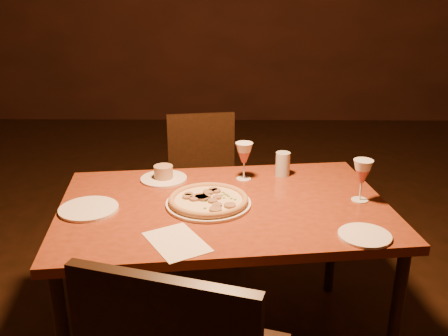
{
  "coord_description": "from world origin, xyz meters",
  "views": [
    {
      "loc": [
        0.21,
        -2.03,
        1.49
      ],
      "look_at": [
        0.19,
        -0.21,
        0.81
      ],
      "focal_mm": 40.0,
      "sensor_mm": 36.0,
      "label": 1
    }
  ],
  "objects": [
    {
      "name": "menu_card",
      "position": [
        0.04,
        -0.57,
        0.68
      ],
      "size": [
        0.25,
        0.28,
        0.0
      ],
      "primitive_type": "cube",
      "rotation": [
        0.0,
        0.0,
        0.54
      ],
      "color": "silver",
      "rests_on": "dining_table"
    },
    {
      "name": "dining_table",
      "position": [
        0.19,
        -0.26,
        0.62
      ],
      "size": [
        1.36,
        0.96,
        0.68
      ],
      "rotation": [
        0.0,
        0.0,
        0.13
      ],
      "color": "#90391E",
      "rests_on": "floor"
    },
    {
      "name": "wine_glass_far",
      "position": [
        0.27,
        -0.01,
        0.76
      ],
      "size": [
        0.07,
        0.07,
        0.17
      ],
      "primitive_type": null,
      "color": "#B5524B",
      "rests_on": "dining_table"
    },
    {
      "name": "wine_glass_right",
      "position": [
        0.73,
        -0.23,
        0.76
      ],
      "size": [
        0.08,
        0.08,
        0.17
      ],
      "primitive_type": null,
      "color": "#B5524B",
      "rests_on": "dining_table"
    },
    {
      "name": "chair_far",
      "position": [
        0.07,
        0.57,
        0.45
      ],
      "size": [
        0.44,
        0.44,
        0.79
      ],
      "rotation": [
        0.0,
        0.0,
        0.16
      ],
      "color": "black",
      "rests_on": "floor"
    },
    {
      "name": "water_tumbler",
      "position": [
        0.45,
        0.04,
        0.73
      ],
      "size": [
        0.06,
        0.06,
        0.11
      ],
      "primitive_type": "cylinder",
      "color": "silver",
      "rests_on": "dining_table"
    },
    {
      "name": "ramekin_saucer",
      "position": [
        -0.07,
        -0.02,
        0.7
      ],
      "size": [
        0.2,
        0.2,
        0.06
      ],
      "color": "white",
      "rests_on": "dining_table"
    },
    {
      "name": "pizza_plate",
      "position": [
        0.13,
        -0.28,
        0.7
      ],
      "size": [
        0.33,
        0.33,
        0.04
      ],
      "color": "white",
      "rests_on": "dining_table"
    },
    {
      "name": "floor",
      "position": [
        0.0,
        0.0,
        0.0
      ],
      "size": [
        7.0,
        7.0,
        0.0
      ],
      "primitive_type": "plane",
      "color": "#321A10",
      "rests_on": "ground"
    },
    {
      "name": "side_plate_near",
      "position": [
        0.67,
        -0.53,
        0.68
      ],
      "size": [
        0.18,
        0.18,
        0.01
      ],
      "primitive_type": "cylinder",
      "color": "white",
      "rests_on": "dining_table"
    },
    {
      "name": "side_plate_left",
      "position": [
        -0.32,
        -0.33,
        0.68
      ],
      "size": [
        0.22,
        0.22,
        0.01
      ],
      "primitive_type": "cylinder",
      "color": "white",
      "rests_on": "dining_table"
    }
  ]
}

